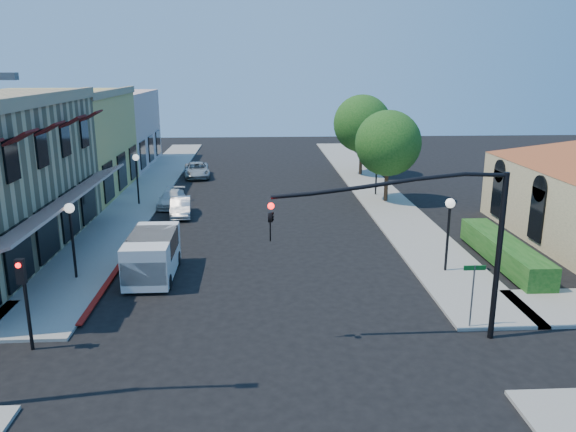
{
  "coord_description": "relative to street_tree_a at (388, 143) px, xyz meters",
  "views": [
    {
      "loc": [
        -0.2,
        -16.3,
        9.41
      ],
      "look_at": [
        1.16,
        8.95,
        2.6
      ],
      "focal_mm": 35.0,
      "sensor_mm": 36.0,
      "label": 1
    }
  ],
  "objects": [
    {
      "name": "signal_mast_arm",
      "position": [
        -2.94,
        -20.5,
        -0.11
      ],
      "size": [
        8.01,
        0.39,
        6.0
      ],
      "color": "black",
      "rests_on": "ground"
    },
    {
      "name": "lamppost_left_far",
      "position": [
        -17.3,
        0.0,
        -1.46
      ],
      "size": [
        0.44,
        0.44,
        3.57
      ],
      "color": "black",
      "rests_on": "ground"
    },
    {
      "name": "parked_car_d",
      "position": [
        -14.31,
        10.0,
        -3.57
      ],
      "size": [
        2.64,
        4.76,
        1.26
      ],
      "primitive_type": "imported",
      "rotation": [
        0.0,
        0.0,
        0.13
      ],
      "color": "#A5A9AB",
      "rests_on": "ground"
    },
    {
      "name": "lamppost_right_near",
      "position": [
        -0.3,
        -14.0,
        -1.46
      ],
      "size": [
        0.44,
        0.44,
        3.57
      ],
      "color": "black",
      "rests_on": "ground"
    },
    {
      "name": "pink_stucco_building",
      "position": [
        -24.3,
        16.0,
        -0.69
      ],
      "size": [
        10.0,
        12.0,
        7.0
      ],
      "primitive_type": "cube",
      "color": "#CCA39A",
      "rests_on": "ground"
    },
    {
      "name": "street_name_sign",
      "position": [
        -1.3,
        -19.8,
        -2.5
      ],
      "size": [
        0.8,
        0.06,
        2.5
      ],
      "color": "#595B5E",
      "rests_on": "ground"
    },
    {
      "name": "street_tree_b",
      "position": [
        0.0,
        10.0,
        0.35
      ],
      "size": [
        4.94,
        4.94,
        7.02
      ],
      "color": "#392517",
      "rests_on": "ground"
    },
    {
      "name": "sidewalk_left",
      "position": [
        -17.55,
        5.0,
        -4.13
      ],
      "size": [
        3.5,
        50.0,
        0.12
      ],
      "primitive_type": "cube",
      "color": "gray",
      "rests_on": "ground"
    },
    {
      "name": "ground",
      "position": [
        -8.8,
        -22.0,
        -4.19
      ],
      "size": [
        120.0,
        120.0,
        0.0
      ],
      "primitive_type": "plane",
      "color": "black",
      "rests_on": "ground"
    },
    {
      "name": "lamppost_right_far",
      "position": [
        -0.3,
        2.0,
        -1.46
      ],
      "size": [
        0.44,
        0.44,
        3.57
      ],
      "color": "black",
      "rests_on": "ground"
    },
    {
      "name": "lamppost_left_near",
      "position": [
        -17.3,
        -14.0,
        -1.46
      ],
      "size": [
        0.44,
        0.44,
        3.57
      ],
      "color": "black",
      "rests_on": "ground"
    },
    {
      "name": "parked_car_a",
      "position": [
        -14.54,
        -10.0,
        -3.63
      ],
      "size": [
        1.77,
        3.46,
        1.13
      ],
      "primitive_type": "imported",
      "rotation": [
        0.0,
        0.0,
        -0.14
      ],
      "color": "black",
      "rests_on": "ground"
    },
    {
      "name": "street_tree_a",
      "position": [
        0.0,
        0.0,
        0.0
      ],
      "size": [
        4.56,
        4.56,
        6.48
      ],
      "color": "#392517",
      "rests_on": "ground"
    },
    {
      "name": "hedge",
      "position": [
        2.9,
        -13.0,
        -4.19
      ],
      "size": [
        1.4,
        8.0,
        1.1
      ],
      "primitive_type": "cube",
      "color": "#144814",
      "rests_on": "ground"
    },
    {
      "name": "curb_red_strip",
      "position": [
        -15.7,
        -14.0,
        -4.19
      ],
      "size": [
        0.25,
        10.0,
        0.06
      ],
      "primitive_type": "cube",
      "color": "maroon",
      "rests_on": "ground"
    },
    {
      "name": "yellow_stucco_building",
      "position": [
        -24.3,
        4.0,
        -0.39
      ],
      "size": [
        10.0,
        12.0,
        7.6
      ],
      "primitive_type": "cube",
      "color": "tan",
      "rests_on": "ground"
    },
    {
      "name": "parked_car_c",
      "position": [
        -15.0,
        -0.39,
        -3.66
      ],
      "size": [
        1.72,
        3.78,
        1.07
      ],
      "primitive_type": "imported",
      "rotation": [
        0.0,
        0.0,
        -0.06
      ],
      "color": "silver",
      "rests_on": "ground"
    },
    {
      "name": "parked_car_b",
      "position": [
        -14.03,
        -3.0,
        -3.6
      ],
      "size": [
        1.62,
        3.7,
        1.18
      ],
      "primitive_type": "imported",
      "rotation": [
        0.0,
        0.0,
        0.11
      ],
      "color": "#BABDC0",
      "rests_on": "ground"
    },
    {
      "name": "sidewalk_right",
      "position": [
        -0.05,
        5.0,
        -4.13
      ],
      "size": [
        3.5,
        50.0,
        0.12
      ],
      "primitive_type": "cube",
      "color": "gray",
      "rests_on": "ground"
    },
    {
      "name": "secondary_signal",
      "position": [
        -16.8,
        -20.59,
        -1.88
      ],
      "size": [
        0.28,
        0.42,
        3.32
      ],
      "color": "black",
      "rests_on": "ground"
    },
    {
      "name": "white_van",
      "position": [
        -13.86,
        -13.88,
        -3.03
      ],
      "size": [
        2.05,
        4.56,
        2.01
      ],
      "color": "silver",
      "rests_on": "ground"
    }
  ]
}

